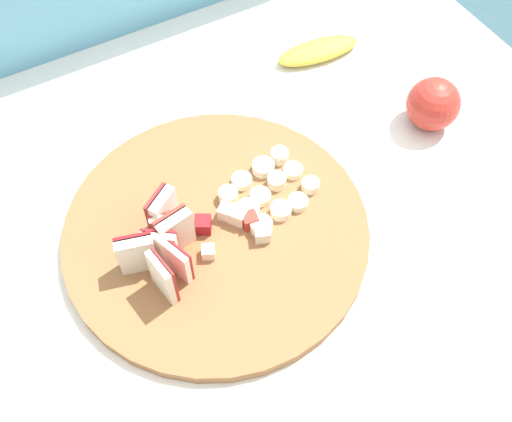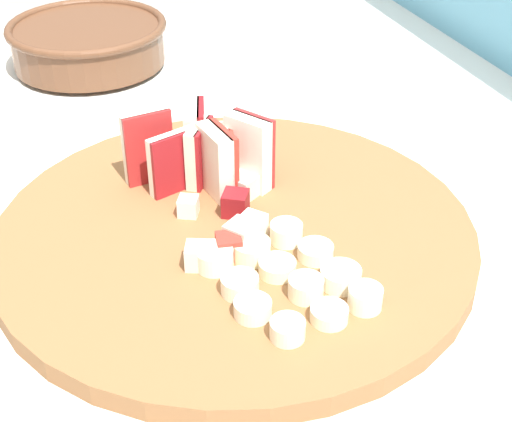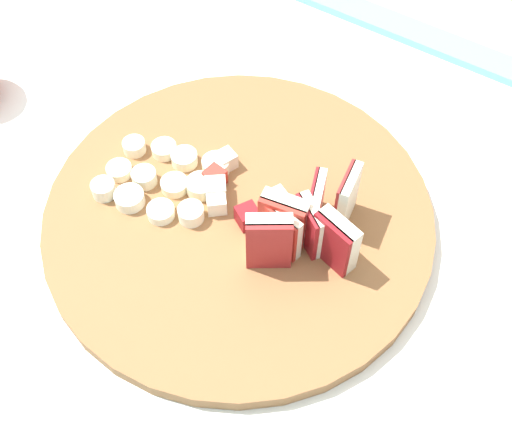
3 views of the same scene
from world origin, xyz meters
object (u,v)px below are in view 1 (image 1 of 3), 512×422
apple_dice_pile (219,224)px  banana_peel (318,51)px  apple_wedge_fan (162,241)px  banana_slice_rows (268,191)px  cutting_board (216,231)px  whole_apple (434,104)px

apple_dice_pile → banana_peel: (0.29, 0.22, -0.02)m
apple_wedge_fan → banana_slice_rows: (0.15, 0.02, -0.02)m
cutting_board → whole_apple: bearing=3.2°
apple_wedge_fan → whole_apple: apple_wedge_fan is taller
cutting_board → apple_dice_pile: (0.00, -0.00, 0.02)m
cutting_board → apple_dice_pile: bearing=-50.3°
apple_wedge_fan → whole_apple: (0.42, 0.02, -0.01)m
apple_dice_pile → whole_apple: bearing=3.8°
apple_dice_pile → banana_peel: apple_dice_pile is taller
cutting_board → apple_wedge_fan: bearing=-177.3°
banana_slice_rows → banana_peel: bearing=44.5°
cutting_board → apple_wedge_fan: (-0.07, -0.00, 0.04)m
whole_apple → apple_wedge_fan: bearing=-176.9°
cutting_board → whole_apple: size_ratio=5.09×
apple_wedge_fan → apple_dice_pile: bearing=-0.1°
banana_slice_rows → banana_peel: size_ratio=0.92×
cutting_board → apple_dice_pile: 0.02m
apple_dice_pile → banana_slice_rows: size_ratio=0.86×
apple_wedge_fan → banana_peel: 0.42m
cutting_board → whole_apple: whole_apple is taller
banana_peel → whole_apple: (0.06, -0.20, 0.03)m
banana_slice_rows → apple_dice_pile: bearing=-169.0°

